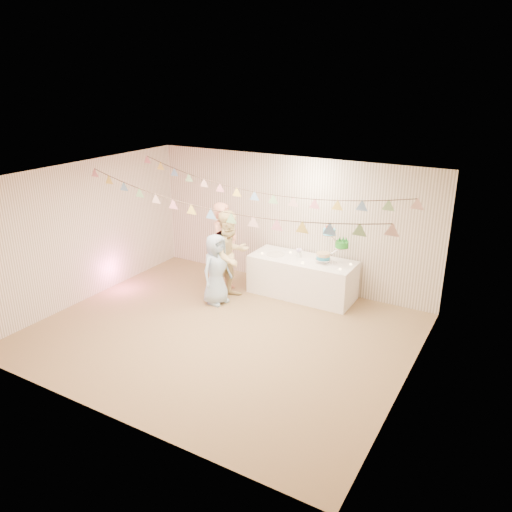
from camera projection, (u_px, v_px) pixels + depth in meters
The scene contains 24 objects.
floor at pixel (222, 333), 8.31m from camera, with size 6.00×6.00×0.00m, color olive.
ceiling at pixel (218, 178), 7.41m from camera, with size 6.00×6.00×0.00m, color white.
back_wall at pixel (290, 222), 9.89m from camera, with size 6.00×6.00×0.00m, color silver.
front_wall at pixel (100, 325), 5.82m from camera, with size 6.00×6.00×0.00m, color silver.
left_wall at pixel (85, 232), 9.26m from camera, with size 5.00×5.00×0.00m, color silver.
right_wall at pixel (412, 301), 6.45m from camera, with size 5.00×5.00×0.00m, color silver.
table at pixel (302, 277), 9.59m from camera, with size 2.02×0.81×0.76m, color white.
cake_stand at pixel (332, 246), 9.13m from camera, with size 0.61×0.36×0.68m, color silver, non-canonical shape.
cake_bottom at pixel (322, 259), 9.24m from camera, with size 0.31×0.31×0.15m, color teal, non-canonical shape.
cake_middle at pixel (343, 246), 9.12m from camera, with size 0.27×0.27×0.22m, color #1F8F26, non-canonical shape.
cake_top_tier at pixel (329, 231), 9.04m from camera, with size 0.25×0.25×0.19m, color #50CBFC, non-canonical shape.
platter at pixel (276, 254), 9.68m from camera, with size 0.36×0.36×0.02m, color white.
posy at pixel (299, 253), 9.52m from camera, with size 0.16×0.16×0.18m, color white, non-canonical shape.
person_adult_a at pixel (225, 247), 9.69m from camera, with size 0.65×0.43×1.78m, color tan.
person_adult_b at pixel (230, 256), 9.32m from camera, with size 0.84×0.65×1.73m, color #D8C285.
person_child at pixel (216, 269), 9.18m from camera, with size 0.66×0.43×1.35m, color #98BAD7.
bunting_back at pixel (255, 182), 8.39m from camera, with size 5.60×1.10×0.40m, color pink, non-canonical shape.
bunting_front at pixel (210, 199), 7.34m from camera, with size 5.60×0.90×0.36m, color #72A5E5, non-canonical shape.
tealight_0 at pixel (262, 253), 9.71m from camera, with size 0.04×0.04×0.03m, color #FFD88C.
tealight_1 at pixel (290, 252), 9.77m from camera, with size 0.04×0.04×0.03m, color #FFD88C.
tealight_2 at pixel (303, 263), 9.23m from camera, with size 0.04×0.04×0.03m, color #FFD88C.
tealight_3 at pixel (324, 258), 9.47m from camera, with size 0.04×0.04×0.03m, color #FFD88C.
tealight_4 at pixel (340, 269), 8.93m from camera, with size 0.04×0.04×0.03m, color #FFD88C.
tealight_5 at pixel (351, 264), 9.16m from camera, with size 0.04×0.04×0.03m, color #FFD88C.
Camera 1 is at (4.16, -6.09, 4.07)m, focal length 35.00 mm.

